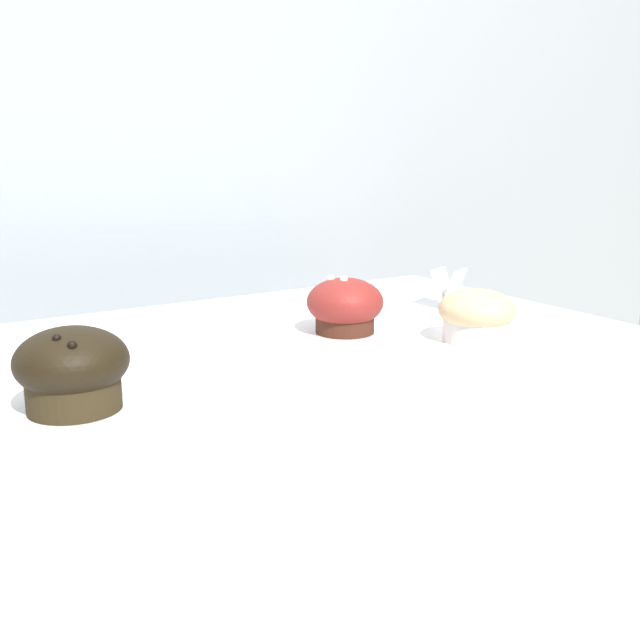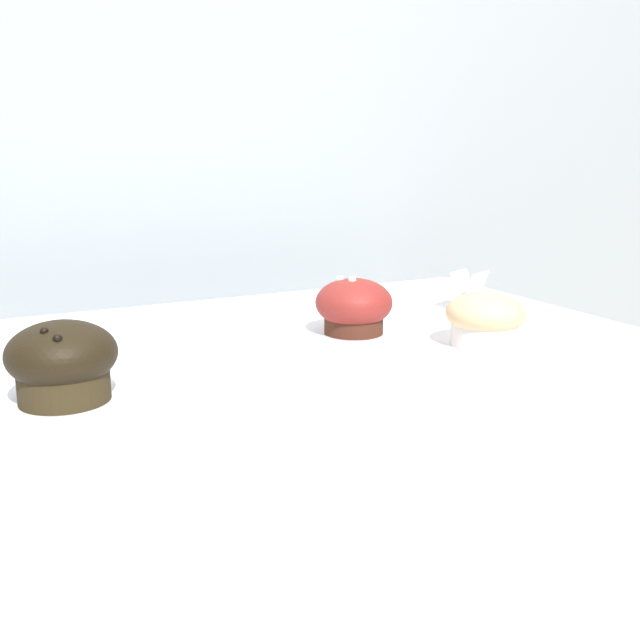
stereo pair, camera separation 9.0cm
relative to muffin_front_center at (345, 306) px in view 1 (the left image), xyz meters
The scene contains 5 objects.
wall_back 0.61m from the muffin_front_center, 101.88° to the left, with size 3.20×0.10×1.80m, color #A8B2B7.
muffin_front_center is the anchor object (origin of this frame).
muffin_back_left 0.18m from the muffin_front_center, 47.84° to the right, with size 0.10×0.10×0.07m.
muffin_back_right 0.41m from the muffin_front_center, 164.31° to the right, with size 0.11×0.11×0.08m.
price_card 0.24m from the muffin_front_center, 11.62° to the left, with size 0.06×0.06×0.06m.
Camera 1 is at (-0.44, -0.81, 1.20)m, focal length 42.00 mm.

